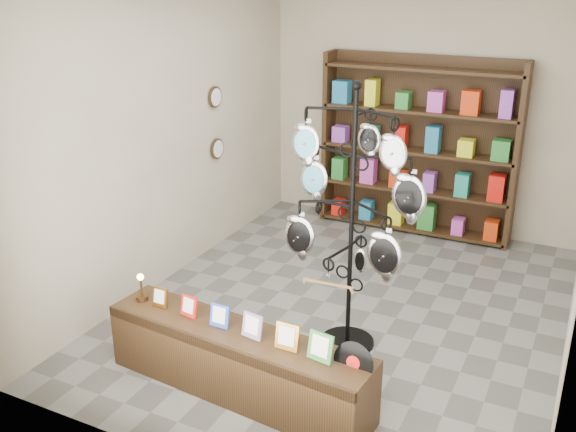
# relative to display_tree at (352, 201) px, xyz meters

# --- Properties ---
(ground) EXTENTS (5.00, 5.00, 0.00)m
(ground) POSITION_rel_display_tree_xyz_m (-0.24, 0.62, -1.36)
(ground) COLOR slate
(ground) RESTS_ON ground
(room_envelope) EXTENTS (5.00, 5.00, 5.00)m
(room_envelope) POSITION_rel_display_tree_xyz_m (-0.24, 0.62, 0.49)
(room_envelope) COLOR #BCB398
(room_envelope) RESTS_ON ground
(display_tree) EXTENTS (1.20, 1.01, 2.35)m
(display_tree) POSITION_rel_display_tree_xyz_m (0.00, 0.00, 0.00)
(display_tree) COLOR black
(display_tree) RESTS_ON ground
(front_shelf) EXTENTS (2.27, 0.66, 0.79)m
(front_shelf) POSITION_rel_display_tree_xyz_m (-0.52, -1.05, -1.08)
(front_shelf) COLOR black
(front_shelf) RESTS_ON ground
(back_shelving) EXTENTS (2.42, 0.36, 2.20)m
(back_shelving) POSITION_rel_display_tree_xyz_m (-0.24, 2.92, -0.33)
(back_shelving) COLOR black
(back_shelving) RESTS_ON ground
(wall_clocks) EXTENTS (0.03, 0.24, 0.84)m
(wall_clocks) POSITION_rel_display_tree_xyz_m (-2.21, 1.42, 0.14)
(wall_clocks) COLOR black
(wall_clocks) RESTS_ON ground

